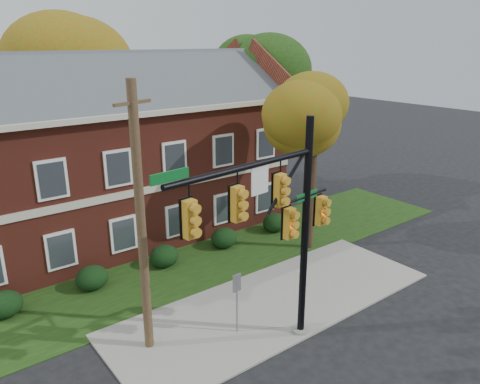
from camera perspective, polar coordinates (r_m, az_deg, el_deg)
ground at (r=19.15m, az=6.38°, el=-14.56°), size 120.00×120.00×0.00m
sidewalk at (r=19.74m, az=4.33°, el=-13.26°), size 14.00×5.00×0.08m
grass_strip at (r=23.23m, az=-3.97°, el=-8.20°), size 30.00×6.00×0.04m
apartment_building at (r=25.77m, az=-15.38°, el=5.56°), size 18.80×8.80×9.74m
hedge_far_left at (r=20.75m, az=-26.83°, el=-12.14°), size 1.40×1.26×1.05m
hedge_left at (r=21.44m, az=-17.59°, el=-9.95°), size 1.40×1.26×1.05m
hedge_center at (r=22.65m, az=-9.24°, el=-7.71°), size 1.40×1.26×1.05m
hedge_right at (r=24.31m, az=-1.96°, el=-5.61°), size 1.40×1.26×1.05m
hedge_far_right at (r=26.33m, az=4.26°, el=-3.74°), size 1.40×1.26×1.05m
tree_near_right at (r=22.88m, az=9.81°, el=8.72°), size 4.50×4.25×8.58m
tree_right_rear at (r=31.96m, az=3.06°, el=14.18°), size 6.30×5.95×10.62m
tree_far_rear at (r=33.06m, az=-19.18°, el=14.63°), size 6.84×6.46×11.52m
traffic_signal at (r=14.83m, az=4.63°, el=-3.02°), size 7.15×1.08×8.01m
utility_pole at (r=15.36m, az=-11.98°, el=-3.75°), size 1.40×0.55×9.24m
sign_post at (r=17.12m, az=-0.38°, el=-12.30°), size 0.35×0.07×2.41m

